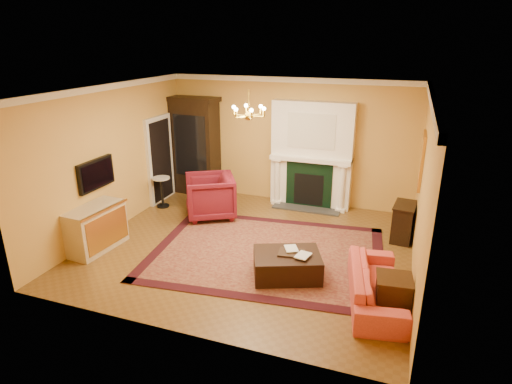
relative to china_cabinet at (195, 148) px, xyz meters
The scene contains 26 objects.
floor 3.66m from the china_cabinet, 46.06° to the right, with size 6.00×5.50×0.02m, color brown.
ceiling 3.91m from the china_cabinet, 46.06° to the right, with size 6.00×5.50×0.02m, color white.
wall_back 2.44m from the china_cabinet, ahead, with size 6.00×0.02×3.00m, color gold.
wall_front 5.78m from the china_cabinet, 65.44° to the right, with size 6.00×0.02×3.00m, color gold.
wall_left 2.58m from the china_cabinet, 103.77° to the right, with size 0.02×5.50×3.00m, color gold.
wall_right 5.96m from the china_cabinet, 24.72° to the right, with size 0.02×5.50×3.00m, color gold.
fireplace 3.00m from the china_cabinet, ahead, with size 1.90×0.70×2.50m.
crown_molding 3.34m from the china_cabinet, 32.58° to the right, with size 6.00×5.50×0.12m.
doorway 0.98m from the china_cabinet, 125.08° to the right, with size 0.08×1.05×2.10m.
tv_panel 3.14m from the china_cabinet, 100.03° to the right, with size 0.09×0.95×0.58m.
gilt_mirror 5.50m from the china_cabinet, 11.48° to the right, with size 0.06×0.76×1.05m.
chandelier 3.74m from the china_cabinet, 46.06° to the right, with size 0.63×0.55×0.53m.
oriental_rug 4.03m from the china_cabinet, 43.21° to the right, with size 4.28×3.21×0.02m, color #4A100F.
china_cabinet is the anchor object (origin of this frame).
wingback_armchair 1.84m from the china_cabinet, 52.82° to the right, with size 1.04×0.97×1.07m, color maroon.
pedestal_table 1.47m from the china_cabinet, 103.81° to the right, with size 0.41×0.41×0.74m.
commode 3.64m from the china_cabinet, 95.32° to the right, with size 0.55×1.16×0.86m, color beige.
coral_sofa 6.07m from the china_cabinet, 36.13° to the right, with size 1.92×0.56×0.75m, color #E24E47.
end_table 6.42m from the china_cabinet, 36.27° to the right, with size 0.47×0.47×0.55m, color #36200E.
console_table 5.37m from the china_cabinet, 12.65° to the right, with size 0.37×0.65×0.73m, color black.
leather_ottoman 4.84m from the china_cabinet, 44.39° to the right, with size 1.11×0.80×0.41m, color black.
ottoman_tray 4.81m from the china_cabinet, 43.60° to the right, with size 0.42×0.33×0.03m, color black.
book_a 4.68m from the china_cabinet, 44.18° to the right, with size 0.21×0.03×0.28m, color gray.
book_b 4.91m from the china_cabinet, 43.10° to the right, with size 0.21×0.02×0.29m, color gray.
topiary_left 2.44m from the china_cabinet, ahead, with size 0.14×0.14×0.38m.
topiary_right 3.69m from the china_cabinet, ahead, with size 0.17×0.17×0.44m.
Camera 1 is at (2.64, -7.01, 3.83)m, focal length 30.00 mm.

